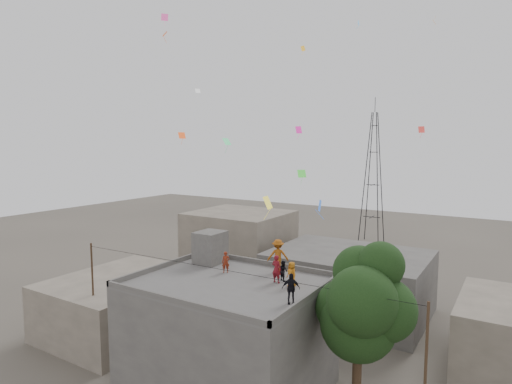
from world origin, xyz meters
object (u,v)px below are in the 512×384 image
(stair_head_box, at_px, (210,247))
(person_red_adult, at_px, (277,269))
(transmission_tower, at_px, (373,178))
(tree, at_px, (363,305))
(person_dark_adult, at_px, (291,288))

(stair_head_box, height_order, person_red_adult, stair_head_box)
(transmission_tower, distance_m, person_red_adult, 39.25)
(tree, distance_m, person_red_adult, 5.15)
(tree, xyz_separation_m, person_dark_adult, (-2.97, -1.61, 0.73))
(person_red_adult, bearing_deg, tree, 174.87)
(tree, height_order, person_red_adult, tree)
(tree, height_order, transmission_tower, transmission_tower)
(stair_head_box, bearing_deg, person_red_adult, -12.99)
(transmission_tower, xyz_separation_m, person_dark_adult, (8.40, -41.01, -2.24))
(transmission_tower, bearing_deg, stair_head_box, -88.77)
(stair_head_box, xyz_separation_m, transmission_tower, (-0.80, 37.40, 1.97))
(transmission_tower, bearing_deg, person_dark_adult, -78.43)
(stair_head_box, xyz_separation_m, person_red_adult, (5.53, -1.28, -0.23))
(stair_head_box, relative_size, person_red_adult, 1.31)
(tree, height_order, person_dark_adult, tree)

